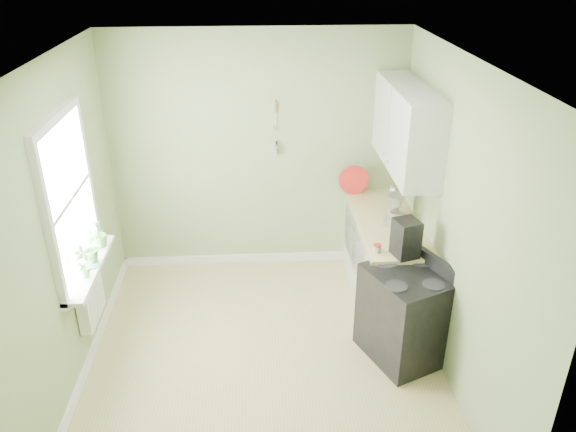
{
  "coord_description": "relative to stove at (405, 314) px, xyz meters",
  "views": [
    {
      "loc": [
        -0.03,
        -4.01,
        3.48
      ],
      "look_at": [
        0.25,
        0.55,
        1.21
      ],
      "focal_mm": 35.0,
      "sensor_mm": 36.0,
      "label": 1
    }
  ],
  "objects": [
    {
      "name": "ceiling",
      "position": [
        -1.28,
        -0.05,
        2.27
      ],
      "size": [
        3.2,
        3.6,
        0.02
      ],
      "primitive_type": "cube",
      "color": "white",
      "rests_on": "wall_back"
    },
    {
      "name": "countertop",
      "position": [
        0.01,
        0.95,
        0.45
      ],
      "size": [
        0.64,
        1.6,
        0.04
      ],
      "primitive_type": "cube",
      "color": "#D7C783",
      "rests_on": "base_cabinets"
    },
    {
      "name": "kettle",
      "position": [
        -0.14,
        1.67,
        0.56
      ],
      "size": [
        0.17,
        0.1,
        0.18
      ],
      "color": "silver",
      "rests_on": "countertop"
    },
    {
      "name": "window_sill",
      "position": [
        -2.79,
        0.25,
        0.44
      ],
      "size": [
        0.18,
        1.14,
        0.04
      ],
      "primitive_type": "cube",
      "color": "white",
      "rests_on": "wall_left"
    },
    {
      "name": "radiator",
      "position": [
        -2.82,
        0.2,
        0.11
      ],
      "size": [
        0.12,
        0.5,
        0.35
      ],
      "primitive_type": "cube",
      "color": "white",
      "rests_on": "wall_left"
    },
    {
      "name": "wall_right",
      "position": [
        0.33,
        -0.05,
        0.91
      ],
      "size": [
        0.02,
        3.6,
        2.7
      ],
      "primitive_type": "cube",
      "color": "#93A671",
      "rests_on": "floor"
    },
    {
      "name": "jar",
      "position": [
        -0.23,
        0.31,
        0.51
      ],
      "size": [
        0.07,
        0.07,
        0.08
      ],
      "color": "#C1AF99",
      "rests_on": "countertop"
    },
    {
      "name": "plant_c",
      "position": [
        -2.78,
        0.61,
        0.6
      ],
      "size": [
        0.19,
        0.19,
        0.28
      ],
      "primitive_type": "imported",
      "rotation": [
        0.0,
        0.0,
        4.4
      ],
      "color": "#457C36",
      "rests_on": "window_sill"
    },
    {
      "name": "stove",
      "position": [
        0.0,
        0.0,
        0.0
      ],
      "size": [
        0.87,
        0.89,
        0.99
      ],
      "color": "black",
      "rests_on": "floor"
    },
    {
      "name": "stand_mixer",
      "position": [
        0.07,
        0.91,
        0.62
      ],
      "size": [
        0.27,
        0.33,
        0.35
      ],
      "color": "#B2B2B7",
      "rests_on": "countertop"
    },
    {
      "name": "floor",
      "position": [
        -1.28,
        -0.05,
        -0.45
      ],
      "size": [
        3.2,
        3.6,
        0.02
      ],
      "primitive_type": "cube",
      "color": "tan",
      "rests_on": "ground"
    },
    {
      "name": "red_tray",
      "position": [
        -0.23,
        1.63,
        0.63
      ],
      "size": [
        0.33,
        0.1,
        0.33
      ],
      "primitive_type": "cylinder",
      "rotation": [
        1.45,
        0.0,
        -0.12
      ],
      "color": "#A21D18",
      "rests_on": "countertop"
    },
    {
      "name": "coffee_maker",
      "position": [
        0.01,
        0.25,
        0.63
      ],
      "size": [
        0.25,
        0.27,
        0.35
      ],
      "color": "black",
      "rests_on": "countertop"
    },
    {
      "name": "wall_utensils",
      "position": [
        -1.08,
        1.73,
        1.12
      ],
      "size": [
        0.02,
        0.14,
        0.58
      ],
      "color": "#D7C783",
      "rests_on": "wall_back"
    },
    {
      "name": "plant_a",
      "position": [
        -2.78,
        0.07,
        0.6
      ],
      "size": [
        0.18,
        0.16,
        0.29
      ],
      "primitive_type": "imported",
      "rotation": [
        0.0,
        0.0,
        0.48
      ],
      "color": "#457C36",
      "rests_on": "window_sill"
    },
    {
      "name": "wall_back",
      "position": [
        -1.28,
        1.76,
        0.91
      ],
      "size": [
        3.2,
        0.02,
        2.7
      ],
      "primitive_type": "cube",
      "color": "#93A671",
      "rests_on": "floor"
    },
    {
      "name": "plant_b",
      "position": [
        -2.78,
        0.33,
        0.61
      ],
      "size": [
        0.17,
        0.19,
        0.29
      ],
      "primitive_type": "imported",
      "rotation": [
        0.0,
        0.0,
        1.87
      ],
      "color": "#457C36",
      "rests_on": "window_sill"
    },
    {
      "name": "window",
      "position": [
        -2.86,
        0.25,
        1.11
      ],
      "size": [
        0.06,
        1.14,
        1.44
      ],
      "color": "white",
      "rests_on": "wall_left"
    },
    {
      "name": "wall_left",
      "position": [
        -2.89,
        -0.05,
        0.91
      ],
      "size": [
        0.02,
        3.6,
        2.7
      ],
      "primitive_type": "cube",
      "color": "#93A671",
      "rests_on": "floor"
    },
    {
      "name": "upper_cabinets",
      "position": [
        0.15,
        1.05,
        1.41
      ],
      "size": [
        0.35,
        1.4,
        0.8
      ],
      "primitive_type": "cube",
      "color": "white",
      "rests_on": "wall_right"
    },
    {
      "name": "base_cabinets",
      "position": [
        0.02,
        0.95,
        -0.01
      ],
      "size": [
        0.6,
        1.6,
        0.87
      ],
      "primitive_type": "cube",
      "color": "white",
      "rests_on": "floor"
    }
  ]
}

